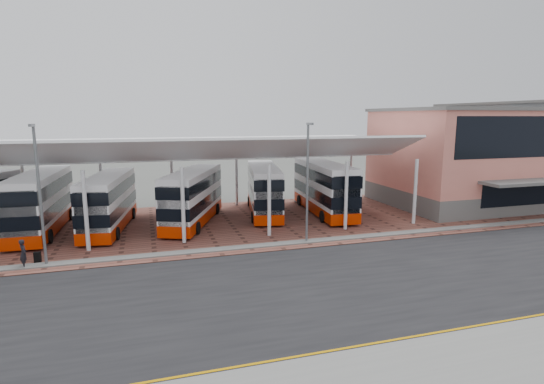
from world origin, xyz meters
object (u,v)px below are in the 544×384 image
object	(u,v)px
bus_2	(109,202)
bus_5	(324,188)
bus_3	(193,197)
bus_4	(264,190)
bus_1	(41,203)
pedestrian	(23,253)
terminal	(480,156)

from	to	relation	value
bus_2	bus_5	size ratio (longest dim) A/B	0.93
bus_3	bus_4	world-z (taller)	bus_3
bus_5	bus_1	bearing A→B (deg)	-175.58
bus_1	bus_4	size ratio (longest dim) A/B	1.03
bus_2	bus_4	size ratio (longest dim) A/B	0.98
bus_3	bus_2	bearing A→B (deg)	-158.48
bus_2	pedestrian	distance (m)	8.66
terminal	bus_4	size ratio (longest dim) A/B	1.77
bus_5	pedestrian	size ratio (longest dim) A/B	6.70
bus_1	bus_5	size ratio (longest dim) A/B	0.98
bus_2	pedestrian	xyz separation A→B (m)	(-4.05, -7.55, -1.22)
bus_1	bus_2	world-z (taller)	bus_1
terminal	bus_5	world-z (taller)	terminal
bus_3	bus_4	xyz separation A→B (m)	(6.30, 1.67, -0.02)
bus_4	pedestrian	xyz separation A→B (m)	(-16.62, -9.18, -1.26)
bus_2	bus_4	world-z (taller)	bus_4
bus_3	bus_5	distance (m)	11.46
bus_1	bus_2	xyz separation A→B (m)	(4.69, -0.56, -0.13)
terminal	bus_4	distance (m)	21.66
bus_4	bus_5	size ratio (longest dim) A/B	0.95
bus_2	bus_5	bearing A→B (deg)	9.84
bus_1	bus_3	world-z (taller)	bus_1
bus_1	pedestrian	size ratio (longest dim) A/B	6.54
bus_2	bus_3	distance (m)	6.28
bus_3	bus_4	size ratio (longest dim) A/B	1.00
terminal	bus_5	bearing A→B (deg)	179.11
bus_4	bus_1	bearing A→B (deg)	-165.50
bus_2	bus_5	distance (m)	17.73
bus_2	terminal	bearing A→B (deg)	8.74
bus_2	pedestrian	world-z (taller)	bus_2
terminal	bus_1	size ratio (longest dim) A/B	1.72
bus_3	terminal	bearing A→B (deg)	22.42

